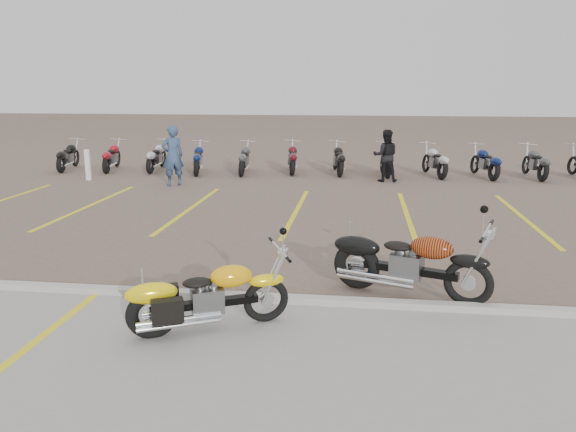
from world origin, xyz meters
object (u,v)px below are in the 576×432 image
object	(u,v)px
bollard	(88,165)
person_a	(173,156)
flame_cruiser	(406,265)
person_b	(386,156)
yellow_cruiser	(206,299)

from	to	relation	value
bollard	person_a	bearing A→B (deg)	-11.78
flame_cruiser	person_b	world-z (taller)	person_b
yellow_cruiser	flame_cruiser	size ratio (longest dim) A/B	0.85
bollard	yellow_cruiser	bearing A→B (deg)	-57.20
flame_cruiser	yellow_cruiser	bearing A→B (deg)	-129.17
person_a	yellow_cruiser	bearing A→B (deg)	76.77
flame_cruiser	person_b	bearing A→B (deg)	109.76
person_a	bollard	world-z (taller)	person_a
person_a	person_b	world-z (taller)	person_a
yellow_cruiser	person_b	world-z (taller)	person_b
person_a	flame_cruiser	bearing A→B (deg)	92.66
flame_cruiser	person_a	size ratio (longest dim) A/B	1.22
person_b	bollard	world-z (taller)	person_b
bollard	flame_cruiser	bearing A→B (deg)	-44.22
flame_cruiser	bollard	size ratio (longest dim) A/B	2.27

